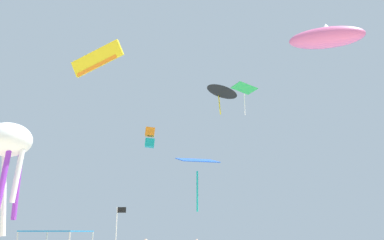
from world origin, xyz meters
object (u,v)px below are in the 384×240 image
at_px(canopy_tent, 58,233).
at_px(banner_flag, 117,231).
at_px(kite_diamond_blue, 197,163).
at_px(kite_delta_black, 223,89).
at_px(kite_box_orange, 150,137).
at_px(kite_parafoil_yellow, 97,59).
at_px(kite_inflatable_pink, 327,37).
at_px(kite_octopus_white, 8,145).
at_px(kite_diamond_green, 244,90).

relative_size(canopy_tent, banner_flag, 0.89).
xyz_separation_m(canopy_tent, kite_diamond_blue, (6.45, 8.03, 4.79)).
distance_m(canopy_tent, kite_delta_black, 32.81).
height_order(kite_box_orange, kite_parafoil_yellow, kite_parafoil_yellow).
relative_size(kite_delta_black, kite_inflatable_pink, 0.64).
height_order(kite_delta_black, kite_diamond_blue, kite_delta_black).
distance_m(canopy_tent, kite_diamond_blue, 11.36).
bearing_deg(kite_delta_black, banner_flag, -33.34).
xyz_separation_m(kite_parafoil_yellow, kite_octopus_white, (-2.82, -8.46, -9.71)).
bearing_deg(banner_flag, canopy_tent, -108.76).
bearing_deg(canopy_tent, kite_parafoil_yellow, 104.19).
height_order(kite_octopus_white, kite_inflatable_pink, kite_inflatable_pink).
height_order(kite_octopus_white, kite_diamond_blue, kite_octopus_white).
bearing_deg(kite_diamond_blue, banner_flag, -168.74).
bearing_deg(kite_diamond_green, canopy_tent, -55.44).
distance_m(kite_delta_black, kite_inflatable_pink, 14.16).
height_order(kite_delta_black, kite_inflatable_pink, kite_inflatable_pink).
height_order(canopy_tent, kite_diamond_blue, kite_diamond_blue).
distance_m(kite_diamond_green, kite_inflatable_pink, 9.62).
bearing_deg(kite_parafoil_yellow, kite_diamond_green, -143.90).
distance_m(canopy_tent, banner_flag, 5.29).
relative_size(canopy_tent, kite_delta_black, 0.68).
distance_m(kite_octopus_white, kite_delta_black, 28.46).
xyz_separation_m(kite_diamond_green, kite_delta_black, (-2.52, 7.61, 2.70)).
bearing_deg(kite_box_orange, kite_diamond_green, 47.12).
bearing_deg(canopy_tent, banner_flag, 71.24).
distance_m(canopy_tent, kite_octopus_white, 9.71).
bearing_deg(kite_diamond_blue, kite_diamond_green, 51.44).
bearing_deg(kite_diamond_blue, kite_delta_black, 65.54).
bearing_deg(kite_octopus_white, kite_diamond_green, 47.18).
relative_size(kite_box_orange, kite_delta_black, 0.49).
bearing_deg(banner_flag, kite_diamond_blue, 32.51).
bearing_deg(kite_diamond_green, kite_delta_black, 170.06).
distance_m(kite_diamond_green, kite_parafoil_yellow, 14.87).
bearing_deg(kite_octopus_white, canopy_tent, -33.02).
bearing_deg(kite_diamond_green, kite_box_orange, -148.18).
bearing_deg(kite_diamond_blue, kite_box_orange, 91.50).
xyz_separation_m(banner_flag, kite_parafoil_yellow, (-5.06, 8.27, 15.35)).
distance_m(banner_flag, kite_parafoil_yellow, 18.15).
xyz_separation_m(kite_octopus_white, kite_diamond_blue, (12.63, 3.22, -0.94)).
relative_size(kite_octopus_white, kite_delta_black, 1.56).
relative_size(banner_flag, kite_delta_black, 0.76).
height_order(banner_flag, kite_box_orange, kite_box_orange).
relative_size(kite_box_orange, kite_diamond_blue, 0.61).
bearing_deg(kite_box_orange, banner_flag, -5.44).
xyz_separation_m(canopy_tent, kite_delta_black, (7.52, 27.18, 16.76)).
bearing_deg(kite_octopus_white, kite_delta_black, 63.41).
bearing_deg(kite_diamond_blue, kite_parafoil_yellow, 130.63).
height_order(kite_parafoil_yellow, kite_octopus_white, kite_parafoil_yellow).
relative_size(kite_box_orange, kite_octopus_white, 0.32).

